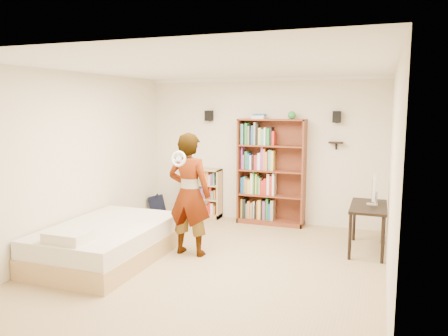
# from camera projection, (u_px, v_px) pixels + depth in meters

# --- Properties ---
(ground) EXTENTS (4.50, 5.00, 0.01)m
(ground) POSITION_uv_depth(u_px,v_px,m) (215.00, 264.00, 6.10)
(ground) COLOR tan
(ground) RESTS_ON ground
(room_shell) EXTENTS (4.52, 5.02, 2.71)m
(room_shell) POSITION_uv_depth(u_px,v_px,m) (215.00, 138.00, 5.85)
(room_shell) COLOR beige
(room_shell) RESTS_ON ground
(crown_molding) EXTENTS (4.50, 5.00, 0.06)m
(crown_molding) POSITION_uv_depth(u_px,v_px,m) (215.00, 69.00, 5.72)
(crown_molding) COLOR white
(crown_molding) RESTS_ON room_shell
(speaker_left) EXTENTS (0.14, 0.12, 0.20)m
(speaker_left) POSITION_uv_depth(u_px,v_px,m) (209.00, 116.00, 8.40)
(speaker_left) COLOR black
(speaker_left) RESTS_ON room_shell
(speaker_right) EXTENTS (0.14, 0.12, 0.20)m
(speaker_right) POSITION_uv_depth(u_px,v_px,m) (337.00, 117.00, 7.59)
(speaker_right) COLOR black
(speaker_right) RESTS_ON room_shell
(wall_shelf) EXTENTS (0.25, 0.16, 0.02)m
(wall_shelf) POSITION_uv_depth(u_px,v_px,m) (336.00, 143.00, 7.66)
(wall_shelf) COLOR black
(wall_shelf) RESTS_ON room_shell
(tall_bookshelf) EXTENTS (1.23, 0.36, 1.95)m
(tall_bookshelf) POSITION_uv_depth(u_px,v_px,m) (271.00, 172.00, 8.05)
(tall_bookshelf) COLOR brown
(tall_bookshelf) RESTS_ON ground
(low_bookshelf) EXTENTS (0.77, 0.29, 0.96)m
(low_bookshelf) POSITION_uv_depth(u_px,v_px,m) (202.00, 193.00, 8.62)
(low_bookshelf) COLOR tan
(low_bookshelf) RESTS_ON ground
(computer_desk) EXTENTS (0.52, 1.04, 0.71)m
(computer_desk) POSITION_uv_depth(u_px,v_px,m) (368.00, 228.00, 6.61)
(computer_desk) COLOR black
(computer_desk) RESTS_ON ground
(imac) EXTENTS (0.09, 0.44, 0.44)m
(imac) POSITION_uv_depth(u_px,v_px,m) (373.00, 190.00, 6.57)
(imac) COLOR silver
(imac) RESTS_ON computer_desk
(daybed) EXTENTS (1.40, 2.16, 0.64)m
(daybed) POSITION_uv_depth(u_px,v_px,m) (107.00, 238.00, 6.25)
(daybed) COLOR silver
(daybed) RESTS_ON ground
(person) EXTENTS (0.68, 0.47, 1.82)m
(person) POSITION_uv_depth(u_px,v_px,m) (189.00, 194.00, 6.40)
(person) COLOR black
(person) RESTS_ON ground
(wii_wheel) EXTENTS (0.22, 0.08, 0.22)m
(wii_wheel) POSITION_uv_depth(u_px,v_px,m) (179.00, 159.00, 6.00)
(wii_wheel) COLOR silver
(wii_wheel) RESTS_ON person
(navy_bag) EXTENTS (0.37, 0.30, 0.43)m
(navy_bag) POSITION_uv_depth(u_px,v_px,m) (157.00, 206.00, 8.69)
(navy_bag) COLOR black
(navy_bag) RESTS_ON ground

